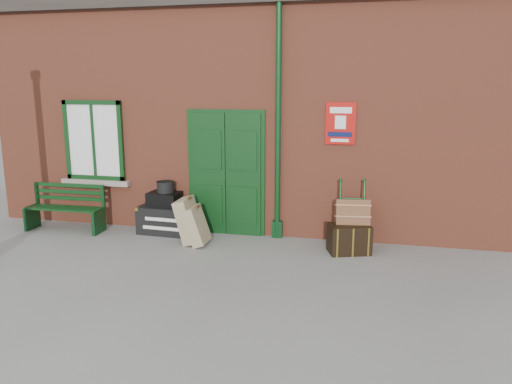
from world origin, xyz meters
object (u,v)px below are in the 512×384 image
(bench, at_px, (66,206))
(porter_trolley, at_px, (352,224))
(houdini_trunk, at_px, (168,219))
(dark_trunk, at_px, (349,239))

(bench, bearing_deg, porter_trolley, -0.33)
(houdini_trunk, xyz_separation_m, porter_trolley, (3.34, -0.17, 0.18))
(bench, distance_m, porter_trolley, 5.27)
(dark_trunk, bearing_deg, bench, 159.69)
(bench, height_order, porter_trolley, porter_trolley)
(bench, relative_size, porter_trolley, 1.29)
(houdini_trunk, bearing_deg, porter_trolley, 0.06)
(porter_trolley, bearing_deg, bench, 172.83)
(porter_trolley, bearing_deg, dark_trunk, -105.37)
(bench, relative_size, houdini_trunk, 1.43)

